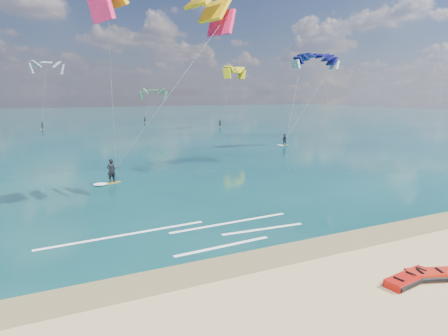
# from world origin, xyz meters

# --- Properties ---
(ground) EXTENTS (320.00, 320.00, 0.00)m
(ground) POSITION_xyz_m (0.00, 40.00, 0.00)
(ground) COLOR tan
(ground) RESTS_ON ground
(wet_sand_strip) EXTENTS (320.00, 2.40, 0.01)m
(wet_sand_strip) POSITION_xyz_m (0.00, 3.00, 0.00)
(wet_sand_strip) COLOR brown
(wet_sand_strip) RESTS_ON ground
(sea) EXTENTS (320.00, 200.00, 0.04)m
(sea) POSITION_xyz_m (0.00, 104.00, 0.02)
(sea) COLOR #092E32
(sea) RESTS_ON ground
(packed_kite_left) EXTENTS (2.75, 1.40, 0.38)m
(packed_kite_left) POSITION_xyz_m (4.70, -1.68, 0.00)
(packed_kite_left) COLOR #B51109
(packed_kite_left) RESTS_ON ground
(packed_kite_mid) EXTENTS (2.83, 1.97, 0.41)m
(packed_kite_mid) POSITION_xyz_m (5.97, -1.94, 0.00)
(packed_kite_mid) COLOR red
(packed_kite_mid) RESTS_ON ground
(kitesurfer_main) EXTENTS (11.28, 10.66, 16.35)m
(kitesurfer_main) POSITION_xyz_m (-1.23, 17.58, 8.38)
(kitesurfer_main) COLOR gold
(kitesurfer_main) RESTS_ON sea
(kitesurfer_far) EXTENTS (8.77, 4.31, 13.93)m
(kitesurfer_far) POSITION_xyz_m (26.12, 34.42, 7.46)
(kitesurfer_far) COLOR gold
(kitesurfer_far) RESTS_ON sea
(shoreline_foam) EXTENTS (14.34, 4.40, 0.01)m
(shoreline_foam) POSITION_xyz_m (-0.63, 7.39, 0.04)
(shoreline_foam) COLOR white
(shoreline_foam) RESTS_ON ground
(distant_kites) EXTENTS (73.64, 36.81, 14.85)m
(distant_kites) POSITION_xyz_m (-0.92, 80.86, 6.36)
(distant_kites) COLOR #2C7A43
(distant_kites) RESTS_ON ground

